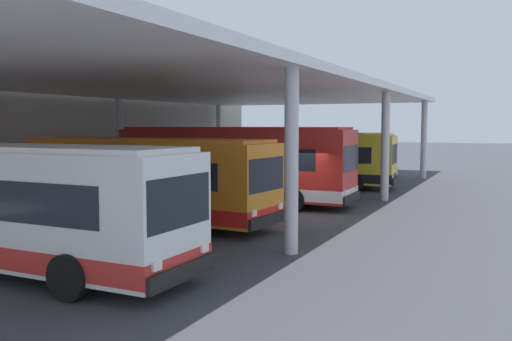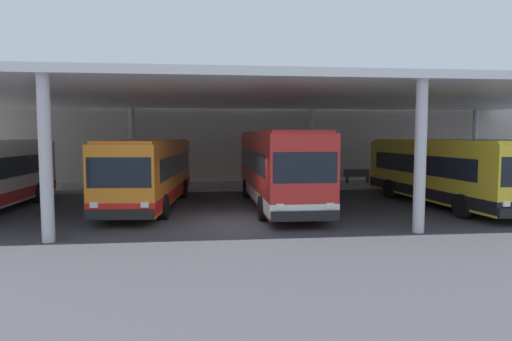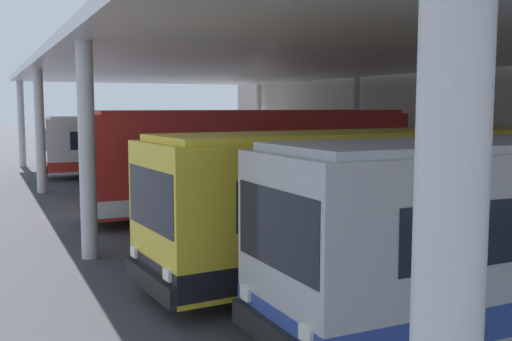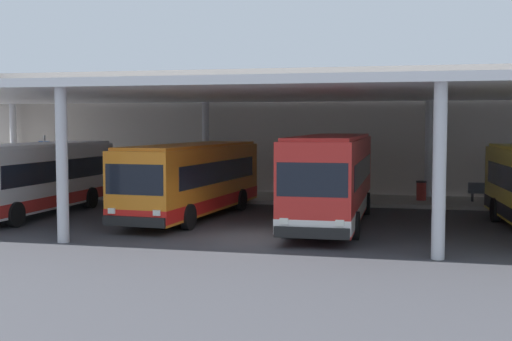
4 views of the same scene
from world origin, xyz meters
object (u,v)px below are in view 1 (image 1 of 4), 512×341
object	(u,v)px
bus_nearest_bay	(7,205)
bench_waiting	(170,172)
bus_far_bay	(305,159)
bus_middle_bay	(233,164)
bus_departing	(311,156)
trash_bin	(142,176)
bus_second_bay	(144,179)

from	to	relation	value
bus_nearest_bay	bench_waiting	bearing A→B (deg)	23.18
bus_far_bay	bench_waiting	distance (m)	8.87
bus_middle_bay	bus_far_bay	xyz separation A→B (m)	(7.93, -0.64, -0.19)
bus_far_bay	bus_departing	world-z (taller)	same
bus_far_bay	bus_nearest_bay	bearing A→B (deg)	179.34
bench_waiting	trash_bin	distance (m)	3.18
bus_middle_bay	trash_bin	bearing A→B (deg)	65.62
bus_second_bay	bus_departing	size ratio (longest dim) A/B	1.01
bus_nearest_bay	bench_waiting	size ratio (longest dim) A/B	5.87
bus_far_bay	bench_waiting	size ratio (longest dim) A/B	5.94
bus_second_bay	bus_middle_bay	world-z (taller)	bus_middle_bay
bus_nearest_bay	trash_bin	world-z (taller)	bus_nearest_bay
bus_nearest_bay	bench_waiting	world-z (taller)	bus_nearest_bay
bus_middle_bay	bench_waiting	size ratio (longest dim) A/B	6.31
bus_middle_bay	bus_departing	size ratio (longest dim) A/B	1.07
bus_departing	bus_nearest_bay	bearing A→B (deg)	-178.50
bus_middle_bay	trash_bin	xyz separation A→B (m)	(3.59, 7.92, -1.16)
bus_second_bay	bench_waiting	bearing A→B (deg)	30.39
bus_second_bay	bus_departing	xyz separation A→B (m)	(17.59, -0.33, 0.00)
bus_far_bay	trash_bin	bearing A→B (deg)	116.90
bus_middle_bay	bus_departing	distance (m)	11.53
bus_middle_bay	bench_waiting	bearing A→B (deg)	50.15
bus_middle_bay	trash_bin	distance (m)	8.77
bus_second_bay	trash_bin	xyz separation A→B (m)	(9.65, 7.34, -0.98)
bench_waiting	trash_bin	bearing A→B (deg)	-176.73
bench_waiting	bus_second_bay	bearing A→B (deg)	-149.61
bus_nearest_bay	bus_departing	size ratio (longest dim) A/B	1.00
bus_far_bay	bus_middle_bay	bearing A→B (deg)	175.40
bus_departing	bus_far_bay	bearing A→B (deg)	-166.18
bus_departing	trash_bin	distance (m)	11.09
bus_nearest_bay	bus_far_bay	distance (m)	21.01
bus_departing	trash_bin	size ratio (longest dim) A/B	10.78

